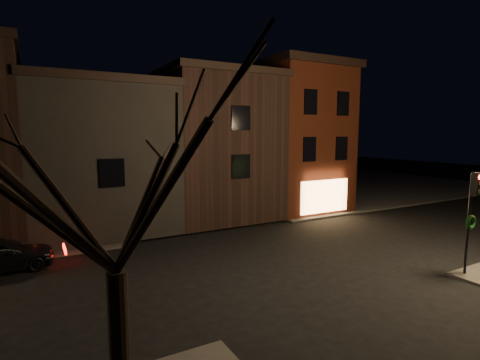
{
  "coord_description": "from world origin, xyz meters",
  "views": [
    {
      "loc": [
        -9.17,
        -13.49,
        5.66
      ],
      "look_at": [
        0.38,
        3.55,
        3.2
      ],
      "focal_mm": 28.0,
      "sensor_mm": 36.0,
      "label": 1
    }
  ],
  "objects": [
    {
      "name": "ground",
      "position": [
        0.0,
        0.0,
        0.0
      ],
      "size": [
        120.0,
        120.0,
        0.0
      ],
      "primitive_type": "plane",
      "color": "black",
      "rests_on": "ground"
    },
    {
      "name": "corner_building",
      "position": [
        8.0,
        9.47,
        5.4
      ],
      "size": [
        6.5,
        8.5,
        10.5
      ],
      "color": "#4E1C0E",
      "rests_on": "ground"
    },
    {
      "name": "row_building_b",
      "position": [
        -5.75,
        10.5,
        4.33
      ],
      "size": [
        7.8,
        10.3,
        8.4
      ],
      "color": "black",
      "rests_on": "ground"
    },
    {
      "name": "bare_tree_left",
      "position": [
        -8.0,
        -7.0,
        5.43
      ],
      "size": [
        5.6,
        5.6,
        7.5
      ],
      "color": "black",
      "rests_on": "sidewalk_near_left"
    },
    {
      "name": "traffic_signal",
      "position": [
        5.6,
        -5.51,
        2.81
      ],
      "size": [
        0.58,
        0.38,
        4.05
      ],
      "color": "black",
      "rests_on": "sidewalk_near_right"
    },
    {
      "name": "row_building_a",
      "position": [
        1.5,
        10.5,
        4.83
      ],
      "size": [
        7.3,
        10.3,
        9.4
      ],
      "color": "black",
      "rests_on": "ground"
    },
    {
      "name": "sidewalk_far_right",
      "position": [
        20.0,
        20.0,
        0.06
      ],
      "size": [
        30.0,
        30.0,
        0.12
      ],
      "primitive_type": "cube",
      "color": "#2D2B28",
      "rests_on": "ground"
    }
  ]
}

